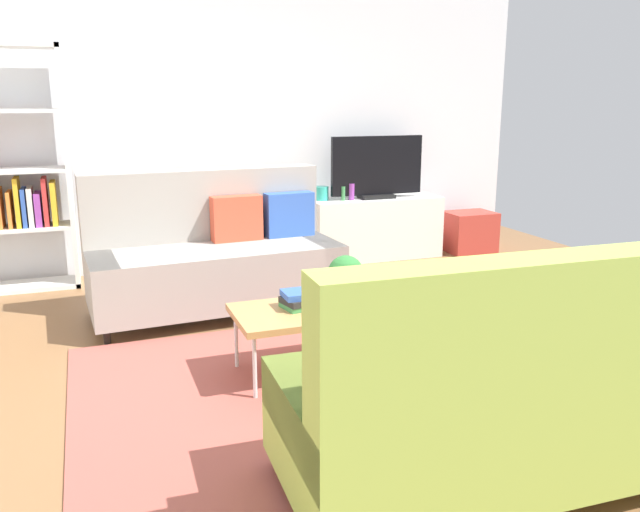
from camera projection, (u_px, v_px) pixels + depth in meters
The scene contains 17 objects.
ground_plane at pixel (321, 363), 4.15m from camera, with size 7.68×7.68×0.00m, color brown.
wall_far at pixel (223, 119), 6.36m from camera, with size 6.40×0.12×2.90m, color silver.
area_rug at pixel (328, 384), 3.82m from camera, with size 2.90×2.20×0.01m, color #9E4C42.
couch_beige at pixel (215, 256), 5.09m from camera, with size 1.95×0.95×1.10m.
couch_green at pixel (505, 394), 2.72m from camera, with size 1.93×0.90×1.10m.
coffee_table at pixel (324, 311), 3.93m from camera, with size 1.10×0.56×0.42m.
tv_console at pixel (375, 228), 6.83m from camera, with size 1.40×0.44×0.64m, color silver.
tv at pixel (377, 168), 6.66m from camera, with size 1.00×0.20×0.64m.
bookshelf at pixel (0, 181), 5.51m from camera, with size 1.10×0.36×2.10m.
storage_trunk at pixel (469, 232), 7.13m from camera, with size 0.52×0.40×0.44m, color #B2382D.
potted_plant at pixel (346, 281), 3.88m from camera, with size 0.22×0.22×0.32m.
table_book_0 at pixel (303, 305), 3.92m from camera, with size 0.24×0.18×0.03m, color #3F8C4C.
table_book_1 at pixel (303, 300), 3.91m from camera, with size 0.24×0.18×0.04m, color #262626.
table_book_2 at pixel (303, 294), 3.90m from camera, with size 0.24×0.18×0.04m, color #3359B2.
vase_0 at pixel (322, 193), 6.59m from camera, with size 0.14×0.14×0.14m, color #33B29E.
bottle_0 at pixel (343, 193), 6.57m from camera, with size 0.04×0.04×0.14m, color #3F8C4C.
bottle_1 at pixel (351, 192), 6.60m from camera, with size 0.06×0.06×0.17m, color purple.
Camera 1 is at (-1.34, -3.63, 1.65)m, focal length 36.30 mm.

